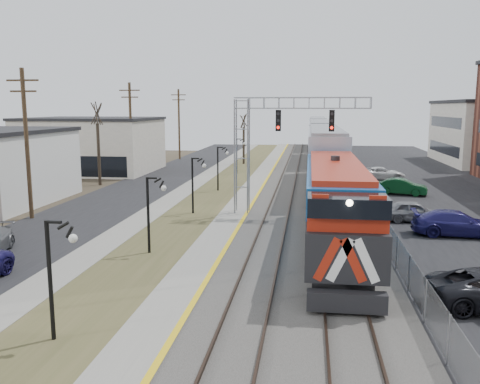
# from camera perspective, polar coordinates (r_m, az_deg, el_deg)

# --- Properties ---
(street_west) EXTENTS (7.00, 120.00, 0.04)m
(street_west) POSITION_cam_1_polar(r_m,az_deg,el_deg) (44.92, -12.63, -0.28)
(street_west) COLOR black
(street_west) RESTS_ON ground
(sidewalk) EXTENTS (2.00, 120.00, 0.08)m
(sidewalk) POSITION_cam_1_polar(r_m,az_deg,el_deg) (43.56, -7.08, -0.39)
(sidewalk) COLOR gray
(sidewalk) RESTS_ON ground
(grass_median) EXTENTS (4.00, 120.00, 0.06)m
(grass_median) POSITION_cam_1_polar(r_m,az_deg,el_deg) (42.90, -3.20, -0.50)
(grass_median) COLOR #454625
(grass_median) RESTS_ON ground
(platform) EXTENTS (2.00, 120.00, 0.24)m
(platform) POSITION_cam_1_polar(r_m,az_deg,el_deg) (42.42, 0.78, -0.48)
(platform) COLOR gray
(platform) RESTS_ON ground
(ballast_bed) EXTENTS (8.00, 120.00, 0.20)m
(ballast_bed) POSITION_cam_1_polar(r_m,az_deg,el_deg) (42.12, 7.55, -0.66)
(ballast_bed) COLOR #595651
(ballast_bed) RESTS_ON ground
(parking_lot) EXTENTS (16.00, 120.00, 0.04)m
(parking_lot) POSITION_cam_1_polar(r_m,az_deg,el_deg) (43.79, 23.45, -1.09)
(parking_lot) COLOR black
(parking_lot) RESTS_ON ground
(platform_edge) EXTENTS (0.24, 120.00, 0.01)m
(platform_edge) POSITION_cam_1_polar(r_m,az_deg,el_deg) (42.31, 1.96, -0.34)
(platform_edge) COLOR gold
(platform_edge) RESTS_ON platform
(track_near) EXTENTS (1.58, 120.00, 0.15)m
(track_near) POSITION_cam_1_polar(r_m,az_deg,el_deg) (42.14, 4.83, -0.37)
(track_near) COLOR #2D2119
(track_near) RESTS_ON ballast_bed
(track_far) EXTENTS (1.58, 120.00, 0.15)m
(track_far) POSITION_cam_1_polar(r_m,az_deg,el_deg) (42.12, 9.59, -0.47)
(track_far) COLOR #2D2119
(track_far) RESTS_ON ballast_bed
(train) EXTENTS (3.00, 85.85, 5.33)m
(train) POSITION_cam_1_polar(r_m,az_deg,el_deg) (61.98, 9.10, 5.17)
(train) COLOR #124E95
(train) RESTS_ON ground
(signal_gantry) EXTENTS (9.00, 1.07, 8.15)m
(signal_gantry) POSITION_cam_1_polar(r_m,az_deg,el_deg) (34.63, 3.05, 6.37)
(signal_gantry) COLOR gray
(signal_gantry) RESTS_ON ground
(lampposts) EXTENTS (0.14, 62.14, 4.00)m
(lampposts) POSITION_cam_1_polar(r_m,az_deg,el_deg) (26.61, -10.07, -2.52)
(lampposts) COLOR black
(lampposts) RESTS_ON ground
(utility_poles) EXTENTS (0.28, 80.28, 10.00)m
(utility_poles) POSITION_cam_1_polar(r_m,az_deg,el_deg) (36.62, -22.81, 4.89)
(utility_poles) COLOR #4C3823
(utility_poles) RESTS_ON ground
(fence) EXTENTS (0.04, 120.00, 1.60)m
(fence) POSITION_cam_1_polar(r_m,az_deg,el_deg) (42.21, 13.28, 0.15)
(fence) COLOR gray
(fence) RESTS_ON ground
(bare_trees) EXTENTS (12.30, 42.30, 5.95)m
(bare_trees) POSITION_cam_1_polar(r_m,az_deg,el_deg) (48.60, -12.44, 3.65)
(bare_trees) COLOR #382D23
(bare_trees) RESTS_ON ground
(car_lot_d) EXTENTS (5.14, 2.29, 1.47)m
(car_lot_d) POSITION_cam_1_polar(r_m,az_deg,el_deg) (32.32, 23.13, -3.32)
(car_lot_d) COLOR navy
(car_lot_d) RESTS_ON ground
(car_lot_e) EXTENTS (4.12, 1.76, 1.39)m
(car_lot_e) POSITION_cam_1_polar(r_m,az_deg,el_deg) (35.25, 18.86, -2.11)
(car_lot_e) COLOR gray
(car_lot_e) RESTS_ON ground
(car_lot_f) EXTENTS (4.41, 2.47, 1.38)m
(car_lot_f) POSITION_cam_1_polar(r_m,az_deg,el_deg) (45.73, 17.71, 0.52)
(car_lot_f) COLOR #0C3E1C
(car_lot_f) RESTS_ON ground
(car_lot_g) EXTENTS (4.91, 2.53, 1.33)m
(car_lot_g) POSITION_cam_1_polar(r_m,az_deg,el_deg) (54.55, 15.62, 1.98)
(car_lot_g) COLOR white
(car_lot_g) RESTS_ON ground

